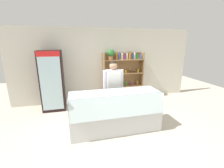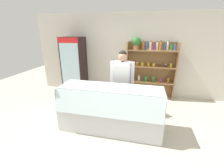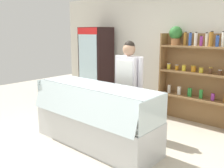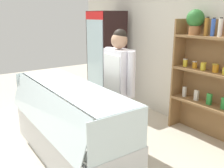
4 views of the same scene
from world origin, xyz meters
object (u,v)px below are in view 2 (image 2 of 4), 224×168
Objects in this scene: shelving_unit at (149,65)px; shop_clerk at (122,78)px; drinks_fridge at (74,67)px; deli_display_case at (110,116)px.

shop_clerk is at bearing -117.18° from shelving_unit.
drinks_fridge is 0.87× the size of deli_display_case.
deli_display_case is 1.01m from shop_clerk.
deli_display_case is (-0.81, -2.01, -0.80)m from shelving_unit.
shelving_unit is 1.15× the size of shop_clerk.
shop_clerk is (0.14, 0.71, 0.70)m from deli_display_case.
shop_clerk is at bearing -28.88° from drinks_fridge.
shelving_unit reaches higher than shop_clerk.
shop_clerk is (-0.67, -1.30, -0.10)m from shelving_unit.
shop_clerk is at bearing 78.88° from deli_display_case.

